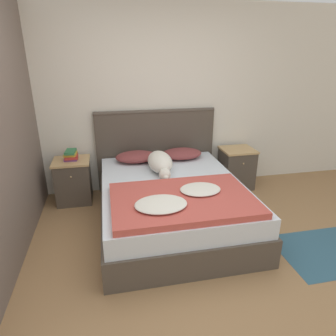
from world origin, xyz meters
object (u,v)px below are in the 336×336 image
Objects in this scene: nightstand_right at (236,168)px; pillow_right at (182,154)px; nightstand_left at (73,181)px; book_stack at (71,155)px; dog at (160,163)px; pillow_left at (136,157)px; bed at (172,203)px.

nightstand_right is 1.06× the size of pillow_right.
book_stack is at bearing 81.42° from nightstand_left.
pillow_right is 0.55m from dog.
dog is at bearing -160.84° from nightstand_right.
dog is (1.11, -0.43, 0.33)m from nightstand_left.
pillow_right is (1.49, -0.03, 0.29)m from nightstand_left.
pillow_left is 0.72× the size of dog.
dog is at bearing -21.06° from nightstand_left.
bed is 0.54m from dog.
dog reaches higher than nightstand_left.
book_stack reaches higher than nightstand_left.
bed is 1.43m from nightstand_right.
bed is 1.43m from nightstand_left.
dog reaches higher than book_stack.
nightstand_right is at bearing 34.76° from bed.
nightstand_left is 0.90m from pillow_left.
pillow_right is 2.44× the size of book_stack.
dog is (-0.38, -0.40, 0.04)m from pillow_right.
pillow_right reaches higher than nightstand_right.
dog is (-1.23, -0.43, 0.33)m from nightstand_right.
nightstand_left is 1.52m from pillow_right.
bed is 3.67× the size of pillow_left.
book_stack is (-1.49, 0.06, 0.06)m from pillow_right.
dog reaches higher than nightstand_right.
dog reaches higher than pillow_right.
book_stack reaches higher than pillow_right.
dog reaches higher than bed.
dog is 3.40× the size of book_stack.
pillow_right is at bearing 68.03° from bed.
nightstand_left is 2.35m from nightstand_right.
nightstand_right is 1.35m from dog.
bed is 0.91m from pillow_right.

